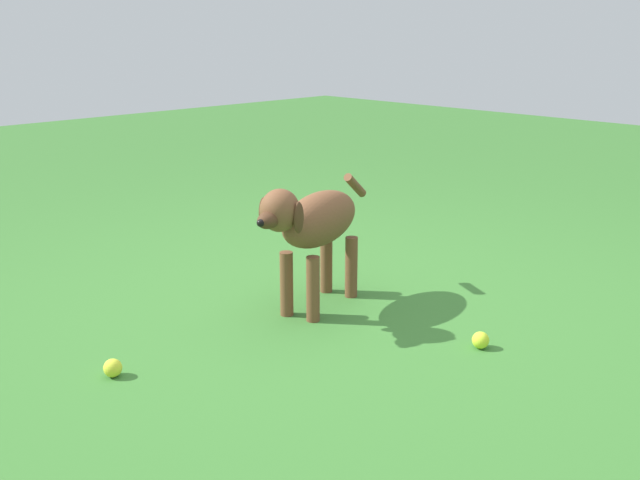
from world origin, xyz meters
TOP-DOWN VIEW (x-y plane):
  - ground at (0.00, 0.00)m, footprint 14.00×14.00m
  - dog at (-0.10, 0.01)m, footprint 0.34×0.84m
  - tennis_ball_0 at (-0.13, -0.95)m, footprint 0.07×0.07m
  - tennis_ball_1 at (0.64, 0.17)m, footprint 0.07×0.07m

SIDE VIEW (x-z plane):
  - ground at x=0.00m, z-range 0.00..0.00m
  - tennis_ball_0 at x=-0.13m, z-range 0.00..0.07m
  - tennis_ball_1 at x=0.64m, z-range 0.00..0.07m
  - dog at x=-0.10m, z-range 0.09..0.68m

